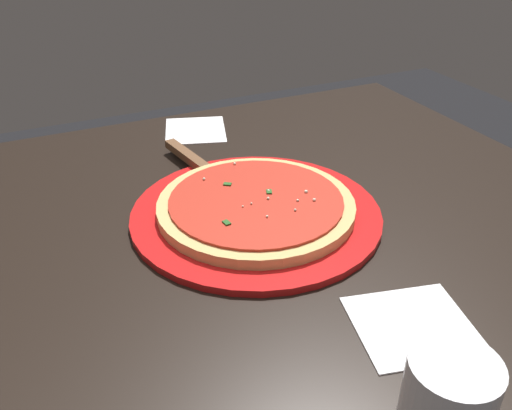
# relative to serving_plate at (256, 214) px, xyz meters

# --- Properties ---
(restaurant_table) EXTENTS (1.02, 0.95, 0.76)m
(restaurant_table) POSITION_rel_serving_plate_xyz_m (-0.03, 0.03, -0.13)
(restaurant_table) COLOR black
(restaurant_table) RESTS_ON ground_plane
(serving_plate) EXTENTS (0.37, 0.37, 0.01)m
(serving_plate) POSITION_rel_serving_plate_xyz_m (0.00, 0.00, 0.00)
(serving_plate) COLOR red
(serving_plate) RESTS_ON restaurant_table
(pizza) EXTENTS (0.29, 0.29, 0.02)m
(pizza) POSITION_rel_serving_plate_xyz_m (-0.00, -0.00, 0.01)
(pizza) COLOR #DBB26B
(pizza) RESTS_ON serving_plate
(pizza_server) EXTENTS (0.08, 0.22, 0.01)m
(pizza_server) POSITION_rel_serving_plate_xyz_m (0.03, -0.17, 0.01)
(pizza_server) COLOR silver
(pizza_server) RESTS_ON serving_plate
(napkin_folded_right) EXTENTS (0.15, 0.16, 0.00)m
(napkin_folded_right) POSITION_rel_serving_plate_xyz_m (-0.02, -0.35, -0.00)
(napkin_folded_right) COLOR white
(napkin_folded_right) RESTS_ON restaurant_table
(napkin_loose_left) EXTENTS (0.15, 0.15, 0.00)m
(napkin_loose_left) POSITION_rel_serving_plate_xyz_m (-0.06, 0.28, -0.00)
(napkin_loose_left) COLOR white
(napkin_loose_left) RESTS_ON restaurant_table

